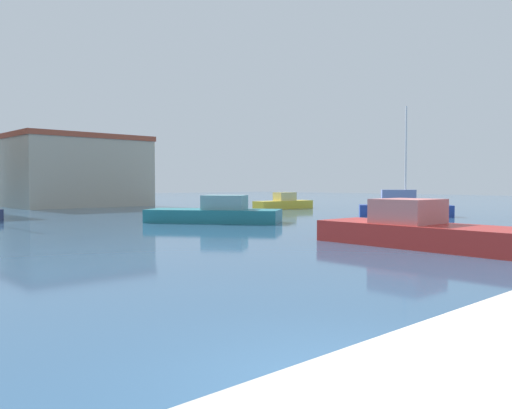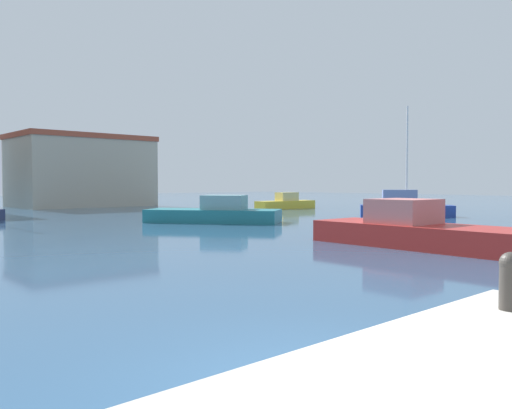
# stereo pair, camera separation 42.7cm
# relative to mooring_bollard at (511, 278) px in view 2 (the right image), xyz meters

# --- Properties ---
(water) EXTENTS (160.00, 160.00, 0.00)m
(water) POSITION_rel_mooring_bollard_xyz_m (13.49, 21.61, -1.27)
(water) COLOR #2D5175
(water) RESTS_ON ground
(mooring_bollard) EXTENTS (0.26, 0.26, 0.66)m
(mooring_bollard) POSITION_rel_mooring_bollard_xyz_m (0.00, 0.00, 0.00)
(mooring_bollard) COLOR #38332D
(mooring_bollard) RESTS_ON pier_quay
(sailboat_blue_behind_lamppost) EXTENTS (5.17, 5.93, 7.69)m
(sailboat_blue_behind_lamppost) POSITION_rel_mooring_bollard_xyz_m (26.27, 17.84, -0.61)
(sailboat_blue_behind_lamppost) COLOR #233D93
(sailboat_blue_behind_lamppost) RESTS_ON water
(motorboat_teal_center_channel) EXTENTS (6.81, 7.93, 1.62)m
(motorboat_teal_center_channel) POSITION_rel_mooring_bollard_xyz_m (13.09, 22.37, -0.72)
(motorboat_teal_center_channel) COLOR #1E707A
(motorboat_teal_center_channel) RESTS_ON water
(motorboat_yellow_far_left) EXTENTS (6.12, 1.92, 1.50)m
(motorboat_yellow_far_left) POSITION_rel_mooring_bollard_xyz_m (27.98, 31.21, -0.75)
(motorboat_yellow_far_left) COLOR gold
(motorboat_yellow_far_left) RESTS_ON water
(motorboat_red_distant_east) EXTENTS (2.77, 8.02, 1.75)m
(motorboat_red_distant_east) POSITION_rel_mooring_bollard_xyz_m (11.26, 7.97, -0.68)
(motorboat_red_distant_east) COLOR #B22823
(motorboat_red_distant_east) RESTS_ON water
(waterfront_apartments) EXTENTS (12.85, 8.52, 7.09)m
(waterfront_apartments) POSITION_rel_mooring_bollard_xyz_m (16.48, 48.75, 2.28)
(waterfront_apartments) COLOR #B2A893
(waterfront_apartments) RESTS_ON ground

